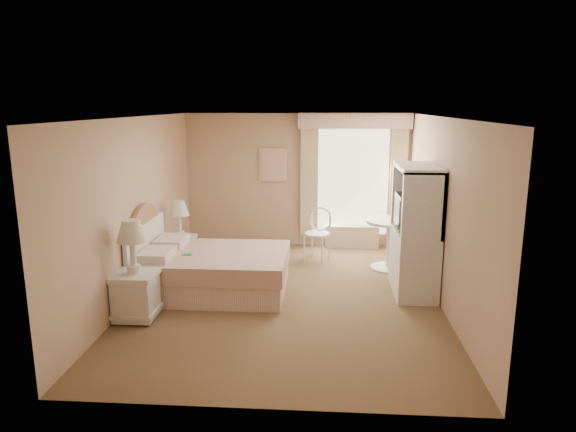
# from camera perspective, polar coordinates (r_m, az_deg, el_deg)

# --- Properties ---
(room) EXTENTS (4.21, 5.51, 2.51)m
(room) POSITION_cam_1_polar(r_m,az_deg,el_deg) (7.01, -0.17, 0.65)
(room) COLOR brown
(room) RESTS_ON ground
(window) EXTENTS (2.05, 0.22, 2.51)m
(window) POSITION_cam_1_polar(r_m,az_deg,el_deg) (9.60, 7.27, 4.31)
(window) COLOR white
(window) RESTS_ON room
(framed_art) EXTENTS (0.52, 0.04, 0.62)m
(framed_art) POSITION_cam_1_polar(r_m,az_deg,el_deg) (9.67, -1.67, 5.71)
(framed_art) COLOR #D9B686
(framed_art) RESTS_ON room
(bed) EXTENTS (2.07, 1.56, 1.38)m
(bed) POSITION_cam_1_polar(r_m,az_deg,el_deg) (7.54, -8.70, -5.86)
(bed) COLOR tan
(bed) RESTS_ON room
(nightstand_near) EXTENTS (0.52, 0.52, 1.27)m
(nightstand_near) POSITION_cam_1_polar(r_m,az_deg,el_deg) (6.75, -16.64, -7.14)
(nightstand_near) COLOR white
(nightstand_near) RESTS_ON room
(nightstand_far) EXTENTS (0.46, 0.46, 1.12)m
(nightstand_far) POSITION_cam_1_polar(r_m,az_deg,el_deg) (8.64, -11.87, -2.99)
(nightstand_far) COLOR white
(nightstand_far) RESTS_ON room
(round_table) EXTENTS (0.78, 0.78, 0.82)m
(round_table) POSITION_cam_1_polar(r_m,az_deg,el_deg) (8.55, 11.20, -2.24)
(round_table) COLOR silver
(round_table) RESTS_ON room
(cafe_chair) EXTENTS (0.57, 0.57, 0.91)m
(cafe_chair) POSITION_cam_1_polar(r_m,az_deg,el_deg) (8.97, 3.41, -1.49)
(cafe_chair) COLOR silver
(cafe_chair) RESTS_ON room
(armoire) EXTENTS (0.55, 1.11, 1.84)m
(armoire) POSITION_cam_1_polar(r_m,az_deg,el_deg) (7.53, 13.93, -2.70)
(armoire) COLOR white
(armoire) RESTS_ON room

